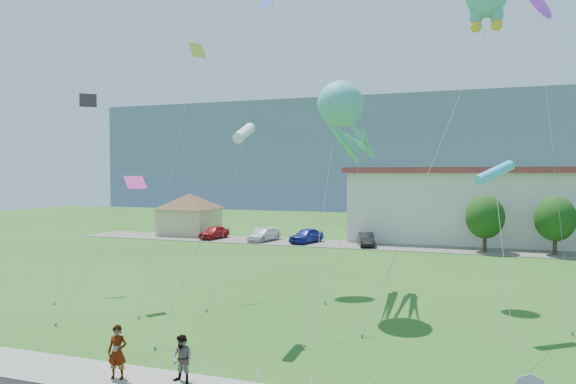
% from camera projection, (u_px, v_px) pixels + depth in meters
% --- Properties ---
extents(ground, '(160.00, 160.00, 0.00)m').
position_uv_depth(ground, '(247.00, 367.00, 19.88)').
color(ground, '#225417').
rests_on(ground, ground).
extents(parking_strip, '(70.00, 6.00, 0.06)m').
position_uv_depth(parking_strip, '(381.00, 246.00, 53.01)').
color(parking_strip, '#59544C').
rests_on(parking_strip, ground).
extents(hill_ridge, '(160.00, 50.00, 25.00)m').
position_uv_depth(hill_ridge, '(430.00, 155.00, 133.05)').
color(hill_ridge, slate).
rests_on(hill_ridge, ground).
extents(pavilion, '(9.20, 9.20, 5.00)m').
position_uv_depth(pavilion, '(190.00, 210.00, 63.43)').
color(pavilion, '#C3B685').
rests_on(pavilion, ground).
extents(rope_fence, '(26.05, 0.05, 0.50)m').
position_uv_depth(rope_fence, '(233.00, 373.00, 18.64)').
color(rope_fence, white).
rests_on(rope_fence, ground).
extents(tree_near, '(3.60, 3.60, 5.47)m').
position_uv_depth(tree_near, '(485.00, 217.00, 48.75)').
color(tree_near, '#3F2B19').
rests_on(tree_near, ground).
extents(tree_mid, '(3.60, 3.60, 5.47)m').
position_uv_depth(tree_mid, '(555.00, 219.00, 46.83)').
color(tree_mid, '#3F2B19').
rests_on(tree_mid, ground).
extents(pedestrian_left, '(0.79, 0.60, 1.94)m').
position_uv_depth(pedestrian_left, '(117.00, 352.00, 18.42)').
color(pedestrian_left, gray).
rests_on(pedestrian_left, sidewalk).
extents(pedestrian_right, '(0.91, 0.76, 1.69)m').
position_uv_depth(pedestrian_right, '(182.00, 359.00, 18.05)').
color(pedestrian_right, gray).
rests_on(pedestrian_right, sidewalk).
extents(parked_car_red, '(2.41, 4.56, 1.48)m').
position_uv_depth(parked_car_red, '(214.00, 232.00, 58.83)').
color(parked_car_red, maroon).
rests_on(parked_car_red, parking_strip).
extents(parked_car_silver, '(2.51, 4.04, 1.26)m').
position_uv_depth(parked_car_silver, '(259.00, 234.00, 58.12)').
color(parked_car_silver, '#B0B0B7').
rests_on(parked_car_silver, parking_strip).
extents(parked_car_white, '(3.10, 5.16, 1.40)m').
position_uv_depth(parked_car_white, '(264.00, 235.00, 56.87)').
color(parked_car_white, silver).
rests_on(parked_car_white, parking_strip).
extents(parked_car_blue, '(3.23, 4.95, 1.57)m').
position_uv_depth(parked_car_blue, '(306.00, 235.00, 55.30)').
color(parked_car_blue, navy).
rests_on(parked_car_blue, parking_strip).
extents(parked_car_black, '(2.50, 4.41, 1.38)m').
position_uv_depth(parked_car_black, '(366.00, 239.00, 52.82)').
color(parked_car_black, black).
rests_on(parked_car_black, parking_strip).
extents(octopus_kite, '(2.51, 13.39, 12.59)m').
position_uv_depth(octopus_kite, '(345.00, 119.00, 29.34)').
color(octopus_kite, teal).
rests_on(octopus_kite, ground).
extents(small_kite_black, '(2.59, 6.00, 12.87)m').
position_uv_depth(small_kite_black, '(85.00, 121.00, 33.87)').
color(small_kite_black, black).
rests_on(small_kite_black, ground).
extents(small_kite_pink, '(1.87, 5.65, 7.42)m').
position_uv_depth(small_kite_pink, '(129.00, 194.00, 28.83)').
color(small_kite_pink, '#DD3193').
rests_on(small_kite_pink, ground).
extents(small_kite_blue, '(1.80, 10.55, 20.73)m').
position_uv_depth(small_kite_blue, '(272.00, 3.00, 36.00)').
color(small_kite_blue, '#2634D8').
rests_on(small_kite_blue, ground).
extents(small_kite_yellow, '(1.59, 8.73, 16.05)m').
position_uv_depth(small_kite_yellow, '(191.00, 80.00, 32.73)').
color(small_kite_yellow, '#BFDF34').
rests_on(small_kite_yellow, ground).
extents(small_kite_cyan, '(0.79, 7.81, 7.98)m').
position_uv_depth(small_kite_cyan, '(495.00, 174.00, 24.32)').
color(small_kite_cyan, '#35C5F0').
rests_on(small_kite_cyan, ground).
extents(small_kite_white, '(2.83, 4.90, 9.85)m').
position_uv_depth(small_kite_white, '(244.00, 134.00, 24.10)').
color(small_kite_white, white).
rests_on(small_kite_white, ground).
extents(small_kite_purple, '(1.80, 9.28, 18.88)m').
position_uv_depth(small_kite_purple, '(538.00, 6.00, 31.22)').
color(small_kite_purple, purple).
rests_on(small_kite_purple, ground).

